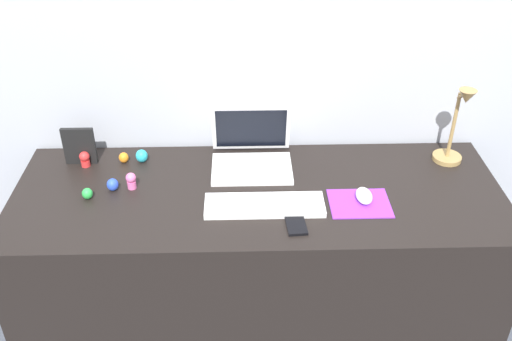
# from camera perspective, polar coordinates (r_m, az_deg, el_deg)

# --- Properties ---
(ground_plane) EXTENTS (6.00, 6.00, 0.00)m
(ground_plane) POSITION_cam_1_polar(r_m,az_deg,el_deg) (2.58, 0.18, -15.62)
(ground_plane) COLOR #474C56
(back_wall) EXTENTS (2.95, 0.05, 1.65)m
(back_wall) POSITION_cam_1_polar(r_m,az_deg,el_deg) (2.34, -0.06, 4.77)
(back_wall) COLOR #B2B7C1
(back_wall) RESTS_ON ground_plane
(desk) EXTENTS (1.75, 0.64, 0.74)m
(desk) POSITION_cam_1_polar(r_m,az_deg,el_deg) (2.31, 0.20, -9.58)
(desk) COLOR black
(desk) RESTS_ON ground_plane
(laptop) EXTENTS (0.30, 0.25, 0.21)m
(laptop) POSITION_cam_1_polar(r_m,az_deg,el_deg) (2.21, -0.45, 1.97)
(laptop) COLOR white
(laptop) RESTS_ON desk
(keyboard) EXTENTS (0.41, 0.13, 0.02)m
(keyboard) POSITION_cam_1_polar(r_m,az_deg,el_deg) (2.00, 0.84, -3.42)
(keyboard) COLOR white
(keyboard) RESTS_ON desk
(mousepad) EXTENTS (0.21, 0.17, 0.00)m
(mousepad) POSITION_cam_1_polar(r_m,az_deg,el_deg) (2.05, 10.09, -3.19)
(mousepad) COLOR purple
(mousepad) RESTS_ON desk
(mouse) EXTENTS (0.06, 0.10, 0.03)m
(mouse) POSITION_cam_1_polar(r_m,az_deg,el_deg) (2.06, 10.52, -2.44)
(mouse) COLOR white
(mouse) RESTS_ON mousepad
(cell_phone) EXTENTS (0.07, 0.13, 0.01)m
(cell_phone) POSITION_cam_1_polar(r_m,az_deg,el_deg) (1.93, 3.87, -5.11)
(cell_phone) COLOR black
(cell_phone) RESTS_ON desk
(desk_lamp) EXTENTS (0.11, 0.15, 0.33)m
(desk_lamp) POSITION_cam_1_polar(r_m,az_deg,el_deg) (2.28, 18.97, 3.95)
(desk_lamp) COLOR #A5844C
(desk_lamp) RESTS_ON desk
(picture_frame) EXTENTS (0.12, 0.02, 0.15)m
(picture_frame) POSITION_cam_1_polar(r_m,az_deg,el_deg) (2.30, -16.89, 2.30)
(picture_frame) COLOR black
(picture_frame) RESTS_ON desk
(toy_figurine_blue) EXTENTS (0.04, 0.04, 0.05)m
(toy_figurine_blue) POSITION_cam_1_polar(r_m,az_deg,el_deg) (2.14, -13.85, -1.35)
(toy_figurine_blue) COLOR blue
(toy_figurine_blue) RESTS_ON desk
(toy_figurine_green) EXTENTS (0.04, 0.04, 0.04)m
(toy_figurine_green) POSITION_cam_1_polar(r_m,az_deg,el_deg) (2.12, -16.17, -2.18)
(toy_figurine_green) COLOR green
(toy_figurine_green) RESTS_ON desk
(toy_figurine_cyan) EXTENTS (0.05, 0.05, 0.05)m
(toy_figurine_cyan) POSITION_cam_1_polar(r_m,az_deg,el_deg) (2.28, -11.12, 1.41)
(toy_figurine_cyan) COLOR #28B7CC
(toy_figurine_cyan) RESTS_ON desk
(toy_figurine_red) EXTENTS (0.04, 0.04, 0.06)m
(toy_figurine_red) POSITION_cam_1_polar(r_m,az_deg,el_deg) (2.30, -16.40, 1.12)
(toy_figurine_red) COLOR red
(toy_figurine_red) RESTS_ON desk
(toy_figurine_orange) EXTENTS (0.04, 0.04, 0.04)m
(toy_figurine_orange) POSITION_cam_1_polar(r_m,az_deg,el_deg) (2.29, -12.81, 1.24)
(toy_figurine_orange) COLOR orange
(toy_figurine_orange) RESTS_ON desk
(toy_figurine_pink) EXTENTS (0.04, 0.04, 0.06)m
(toy_figurine_pink) POSITION_cam_1_polar(r_m,az_deg,el_deg) (2.13, -12.11, -0.94)
(toy_figurine_pink) COLOR pink
(toy_figurine_pink) RESTS_ON desk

